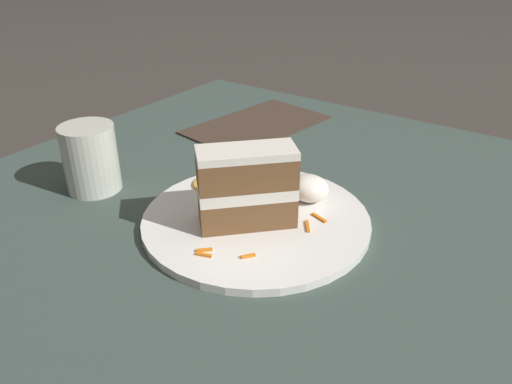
# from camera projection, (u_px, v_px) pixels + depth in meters

# --- Properties ---
(ground_plane) EXTENTS (6.00, 6.00, 0.00)m
(ground_plane) POSITION_uv_depth(u_px,v_px,m) (243.00, 236.00, 0.69)
(ground_plane) COLOR #38332D
(ground_plane) RESTS_ON ground
(dining_table) EXTENTS (0.92, 1.03, 0.03)m
(dining_table) POSITION_uv_depth(u_px,v_px,m) (243.00, 228.00, 0.68)
(dining_table) COLOR #384742
(dining_table) RESTS_ON ground
(plate) EXTENTS (0.30, 0.30, 0.01)m
(plate) POSITION_uv_depth(u_px,v_px,m) (256.00, 220.00, 0.67)
(plate) COLOR white
(plate) RESTS_ON dining_table
(cake_slice) EXTENTS (0.12, 0.12, 0.10)m
(cake_slice) POSITION_uv_depth(u_px,v_px,m) (247.00, 187.00, 0.63)
(cake_slice) COLOR brown
(cake_slice) RESTS_ON plate
(cream_dollop) EXTENTS (0.06, 0.05, 0.04)m
(cream_dollop) POSITION_uv_depth(u_px,v_px,m) (309.00, 188.00, 0.70)
(cream_dollop) COLOR white
(cream_dollop) RESTS_ON plate
(orange_garnish) EXTENTS (0.07, 0.07, 0.01)m
(orange_garnish) POSITION_uv_depth(u_px,v_px,m) (218.00, 184.00, 0.74)
(orange_garnish) COLOR orange
(orange_garnish) RESTS_ON plate
(carrot_shreds_scatter) EXTENTS (0.15, 0.21, 0.00)m
(carrot_shreds_scatter) POSITION_uv_depth(u_px,v_px,m) (269.00, 217.00, 0.66)
(carrot_shreds_scatter) COLOR orange
(carrot_shreds_scatter) RESTS_ON plate
(drinking_glass) EXTENTS (0.08, 0.08, 0.10)m
(drinking_glass) POSITION_uv_depth(u_px,v_px,m) (91.00, 163.00, 0.74)
(drinking_glass) COLOR beige
(drinking_glass) RESTS_ON dining_table
(menu_card) EXTENTS (0.20, 0.30, 0.00)m
(menu_card) POSITION_uv_depth(u_px,v_px,m) (257.00, 125.00, 0.99)
(menu_card) COLOR #423328
(menu_card) RESTS_ON dining_table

